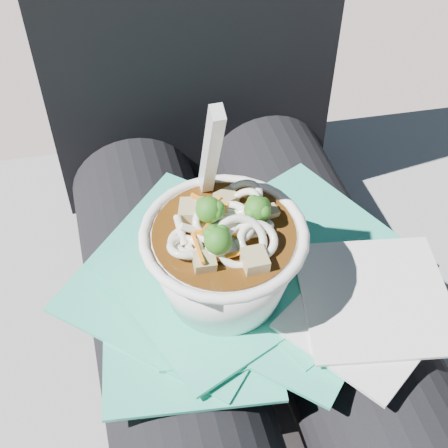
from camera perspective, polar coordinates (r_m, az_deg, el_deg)
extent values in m
cube|color=gray|center=(1.00, -0.65, -11.46)|extent=(1.03, 0.57, 0.45)
cylinder|color=black|center=(0.66, -5.01, -9.96)|extent=(0.15, 0.48, 0.15)
cylinder|color=black|center=(0.69, 9.31, -6.80)|extent=(0.15, 0.48, 0.15)
cube|color=#2BB392|center=(0.56, -3.23, -9.74)|extent=(0.17, 0.17, 0.00)
cube|color=#2BB392|center=(0.60, 3.83, -4.21)|extent=(0.17, 0.17, 0.00)
cube|color=#2BB392|center=(0.60, -2.85, -4.32)|extent=(0.28, 0.28, 0.00)
cube|color=#2BB392|center=(0.58, 1.44, -6.96)|extent=(0.17, 0.17, 0.00)
cube|color=#2BB392|center=(0.57, 1.95, -7.49)|extent=(0.11, 0.13, 0.00)
cube|color=#2BB392|center=(0.56, 5.47, -9.59)|extent=(0.16, 0.16, 0.00)
cube|color=#2BB392|center=(0.61, 7.19, -2.67)|extent=(0.24, 0.25, 0.00)
cube|color=#2BB392|center=(0.59, 0.32, -4.65)|extent=(0.24, 0.23, 0.00)
cube|color=silver|center=(0.56, 12.54, -8.65)|extent=(0.16, 0.16, 0.00)
cube|color=silver|center=(0.58, 13.67, -6.46)|extent=(0.15, 0.15, 0.00)
torus|color=white|center=(0.51, 0.00, -0.91)|extent=(0.14, 0.14, 0.01)
cylinder|color=#402309|center=(0.52, 0.00, -1.13)|extent=(0.12, 0.12, 0.01)
torus|color=white|center=(0.52, 0.50, -0.05)|extent=(0.04, 0.04, 0.04)
torus|color=white|center=(0.53, 1.51, 2.38)|extent=(0.06, 0.06, 0.03)
torus|color=white|center=(0.51, -1.38, 0.09)|extent=(0.03, 0.03, 0.03)
torus|color=white|center=(0.52, 2.93, -0.43)|extent=(0.04, 0.04, 0.03)
torus|color=white|center=(0.50, 3.09, -1.48)|extent=(0.05, 0.05, 0.03)
torus|color=white|center=(0.50, -1.27, -1.78)|extent=(0.05, 0.05, 0.03)
torus|color=white|center=(0.51, -0.60, -0.36)|extent=(0.05, 0.05, 0.02)
torus|color=white|center=(0.51, 0.91, -0.72)|extent=(0.05, 0.06, 0.04)
torus|color=white|center=(0.51, 1.45, 0.51)|extent=(0.05, 0.04, 0.03)
torus|color=white|center=(0.51, -2.07, -1.96)|extent=(0.06, 0.06, 0.03)
torus|color=white|center=(0.50, -3.59, -2.10)|extent=(0.04, 0.04, 0.02)
torus|color=white|center=(0.49, 1.44, -1.64)|extent=(0.06, 0.05, 0.04)
torus|color=white|center=(0.51, -3.06, -1.69)|extent=(0.05, 0.05, 0.01)
torus|color=white|center=(0.52, 1.66, 1.63)|extent=(0.04, 0.05, 0.03)
cylinder|color=white|center=(0.52, -1.31, 1.02)|extent=(0.02, 0.03, 0.02)
cylinder|color=white|center=(0.51, -3.97, -0.60)|extent=(0.01, 0.03, 0.02)
cylinder|color=white|center=(0.51, -2.71, -0.56)|extent=(0.03, 0.01, 0.02)
cylinder|color=#6F9548|center=(0.52, 3.02, 0.41)|extent=(0.01, 0.01, 0.01)
sphere|color=#1A5814|center=(0.51, 3.07, 1.34)|extent=(0.02, 0.02, 0.02)
sphere|color=#1A5814|center=(0.50, 2.51, 0.97)|extent=(0.01, 0.01, 0.01)
sphere|color=#1A5814|center=(0.51, 2.72, 2.09)|extent=(0.01, 0.01, 0.01)
sphere|color=#1A5814|center=(0.50, 3.71, 1.14)|extent=(0.01, 0.01, 0.01)
sphere|color=#1A5814|center=(0.51, 3.60, 1.87)|extent=(0.01, 0.01, 0.01)
cylinder|color=#6F9548|center=(0.52, -1.36, 0.38)|extent=(0.01, 0.01, 0.01)
sphere|color=#1A5814|center=(0.51, -1.38, 1.31)|extent=(0.02, 0.02, 0.02)
sphere|color=#1A5814|center=(0.51, -0.56, 1.37)|extent=(0.01, 0.01, 0.01)
sphere|color=#1A5814|center=(0.50, -0.67, 1.02)|extent=(0.01, 0.01, 0.01)
sphere|color=#1A5814|center=(0.50, -0.55, 1.52)|extent=(0.01, 0.01, 0.01)
sphere|color=#1A5814|center=(0.51, -1.95, 1.86)|extent=(0.01, 0.01, 0.01)
cylinder|color=#6F9548|center=(0.49, -0.54, -2.46)|extent=(0.01, 0.01, 0.01)
sphere|color=#1A5814|center=(0.48, -0.55, -1.54)|extent=(0.02, 0.02, 0.02)
sphere|color=#1A5814|center=(0.49, -0.61, -0.69)|extent=(0.01, 0.01, 0.01)
sphere|color=#1A5814|center=(0.48, -1.30, -0.92)|extent=(0.01, 0.01, 0.01)
sphere|color=#1A5814|center=(0.49, -1.05, -0.67)|extent=(0.01, 0.01, 0.01)
sphere|color=#1A5814|center=(0.49, -0.18, -0.68)|extent=(0.01, 0.01, 0.01)
cube|color=orange|center=(0.52, -0.79, 1.55)|extent=(0.04, 0.03, 0.01)
cube|color=orange|center=(0.49, -0.35, -3.20)|extent=(0.04, 0.00, 0.01)
cube|color=orange|center=(0.49, -2.40, -2.23)|extent=(0.00, 0.04, 0.01)
cube|color=orange|center=(0.52, -1.22, 0.30)|extent=(0.04, 0.02, 0.02)
cube|color=orange|center=(0.52, -1.59, 0.95)|extent=(0.03, 0.02, 0.01)
cube|color=orange|center=(0.50, -0.74, -0.86)|extent=(0.03, 0.02, 0.01)
cube|color=orange|center=(0.53, -0.87, 2.01)|extent=(0.03, 0.01, 0.01)
cube|color=orange|center=(0.52, -2.76, 0.28)|extent=(0.03, 0.02, 0.01)
cube|color=orange|center=(0.51, -1.34, 0.10)|extent=(0.02, 0.03, 0.02)
cube|color=#9E8959|center=(0.53, 4.01, 0.99)|extent=(0.02, 0.02, 0.01)
cube|color=#9E8959|center=(0.53, 0.19, 2.30)|extent=(0.02, 0.02, 0.01)
cube|color=#9E8959|center=(0.53, -3.00, 1.17)|extent=(0.03, 0.03, 0.02)
cube|color=#9E8959|center=(0.49, -1.79, -3.47)|extent=(0.02, 0.02, 0.01)
cube|color=#9E8959|center=(0.49, 2.83, -3.34)|extent=(0.02, 0.02, 0.01)
ellipsoid|color=silver|center=(0.50, 0.09, -1.31)|extent=(0.03, 0.04, 0.01)
cube|color=silver|center=(0.50, -1.24, 6.34)|extent=(0.01, 0.06, 0.13)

